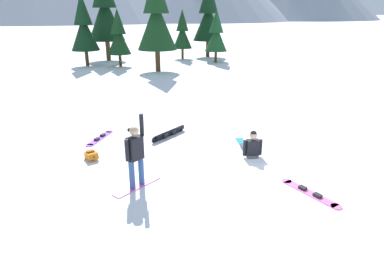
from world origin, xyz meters
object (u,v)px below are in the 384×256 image
snowboarder_foreground (136,155)px  pine_tree_twin (208,15)px  pine_tree_tall (105,10)px  snowboarder_midground (251,146)px  loose_snowboard_far_spare (310,193)px  pine_tree_short (182,32)px  pine_tree_slender (156,16)px  pine_tree_broad (216,34)px  pine_tree_young (118,35)px  loose_snowboard_near_left (169,133)px  loose_snowboard_near_right (100,138)px  pine_tree_leaning (84,27)px  backpack_orange (91,155)px

snowboarder_foreground → pine_tree_twin: bearing=69.7°
snowboarder_foreground → pine_tree_tall: bearing=91.4°
snowboarder_midground → loose_snowboard_far_spare: (0.52, -2.65, -0.29)m
snowboarder_foreground → pine_tree_short: size_ratio=0.42×
pine_tree_short → pine_tree_slender: bearing=-117.2°
pine_tree_broad → pine_tree_young: bearing=-177.3°
loose_snowboard_near_left → pine_tree_short: bearing=76.5°
pine_tree_tall → pine_tree_broad: (9.68, -3.78, -2.06)m
loose_snowboard_near_left → pine_tree_slender: (1.68, 14.56, 4.02)m
loose_snowboard_near_right → pine_tree_young: size_ratio=0.34×
pine_tree_slender → snowboarder_midground: bearing=-87.8°
loose_snowboard_near_right → pine_tree_short: 22.29m
snowboarder_foreground → pine_tree_slender: pine_tree_slender is taller
loose_snowboard_near_right → pine_tree_leaning: pine_tree_leaning is taller
loose_snowboard_near_left → pine_tree_twin: size_ratio=0.20×
snowboarder_midground → pine_tree_young: 20.44m
pine_tree_tall → pine_tree_short: size_ratio=1.79×
pine_tree_broad → snowboarder_midground: bearing=-104.5°
snowboarder_foreground → pine_tree_tall: pine_tree_tall is taller
pine_tree_leaning → pine_tree_tall: bearing=60.4°
backpack_orange → snowboarder_foreground: bearing=-58.8°
pine_tree_short → pine_tree_tall: bearing=174.4°
loose_snowboard_near_left → pine_tree_tall: pine_tree_tall is taller
snowboarder_midground → pine_tree_twin: pine_tree_twin is taller
snowboarder_foreground → pine_tree_twin: 27.46m
backpack_orange → pine_tree_short: pine_tree_short is taller
loose_snowboard_near_left → pine_tree_leaning: size_ratio=0.25×
pine_tree_tall → pine_tree_broad: size_ratio=1.81×
pine_tree_tall → pine_tree_young: size_ratio=1.78×
snowboarder_foreground → pine_tree_short: (6.58, 24.73, 1.63)m
pine_tree_tall → pine_tree_twin: 10.07m
pine_tree_slender → pine_tree_leaning: bearing=143.3°
pine_tree_tall → pine_tree_young: (0.97, -4.19, -2.02)m
loose_snowboard_far_spare → pine_tree_twin: (5.12, 27.02, 4.10)m
loose_snowboard_near_right → pine_tree_broad: 20.56m
pine_tree_young → snowboarder_foreground: bearing=-91.0°
backpack_orange → pine_tree_short: bearing=70.8°
pine_tree_tall → pine_tree_leaning: size_ratio=1.41×
loose_snowboard_near_right → pine_tree_short: bearing=69.8°
snowboarder_foreground → loose_snowboard_near_left: (1.49, 3.51, -0.81)m
snowboarder_foreground → snowboarder_midground: size_ratio=1.08×
snowboarder_midground → loose_snowboard_near_right: snowboarder_midground is taller
loose_snowboard_near_left → backpack_orange: backpack_orange is taller
pine_tree_tall → pine_tree_broad: bearing=-21.3°
pine_tree_short → snowboarder_foreground: bearing=-104.9°
snowboarder_midground → pine_tree_slender: size_ratio=0.24×
pine_tree_broad → pine_tree_leaning: size_ratio=0.78×
loose_snowboard_far_spare → pine_tree_young: pine_tree_young is taller
snowboarder_midground → loose_snowboard_near_right: 5.58m
pine_tree_tall → pine_tree_leaning: (-1.82, -3.20, -1.33)m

